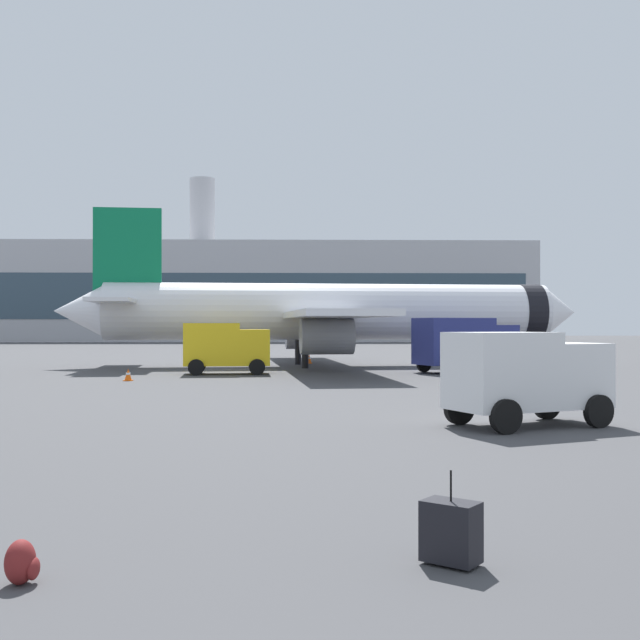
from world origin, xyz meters
name	(u,v)px	position (x,y,z in m)	size (l,w,h in m)	color
airplane_at_gate	(327,312)	(1.79, 50.49, 3.66)	(35.77, 32.32, 10.50)	white
service_truck	(226,346)	(-4.28, 42.09, 1.61)	(4.97, 2.87, 2.90)	yellow
fuel_truck	(465,342)	(9.62, 43.22, 1.77)	(6.46, 4.56, 3.20)	navy
cargo_van	(526,374)	(6.21, 18.98, 1.45)	(4.83, 3.67, 2.60)	white
safety_cone_near	(309,359)	(0.58, 54.13, 0.35)	(0.44, 0.44, 0.70)	#F2590C
safety_cone_mid	(128,375)	(-8.63, 36.82, 0.30)	(0.44, 0.44, 0.61)	#F2590C
rolling_suitcase	(451,531)	(1.77, 6.68, 0.39)	(0.75, 0.71, 1.10)	black
traveller_backpack	(22,563)	(-2.98, 6.12, 0.23)	(0.36, 0.40, 0.48)	maroon
terminal_building	(250,293)	(-9.05, 135.33, 8.40)	(95.99, 23.11, 28.61)	#B2B2B7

